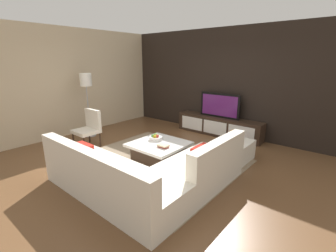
{
  "coord_description": "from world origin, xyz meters",
  "views": [
    {
      "loc": [
        2.91,
        -3.21,
        2.0
      ],
      "look_at": [
        -0.28,
        0.6,
        0.59
      ],
      "focal_mm": 25.28,
      "sensor_mm": 36.0,
      "label": 1
    }
  ],
  "objects_px": {
    "book_stack": "(163,146)",
    "ottoman": "(232,150)",
    "television": "(220,105)",
    "coffee_table": "(159,151)",
    "floor_lamp": "(86,84)",
    "media_console": "(218,126)",
    "sectional_couch": "(146,174)",
    "decorative_ball": "(234,135)",
    "fruit_bowl": "(156,138)",
    "accent_chair_near": "(89,126)"
  },
  "relations": [
    {
      "from": "book_stack",
      "to": "ottoman",
      "type": "bearing_deg",
      "value": 52.67
    },
    {
      "from": "television",
      "to": "coffee_table",
      "type": "xyz_separation_m",
      "value": [
        -0.1,
        -2.3,
        -0.62
      ]
    },
    {
      "from": "floor_lamp",
      "to": "media_console",
      "type": "bearing_deg",
      "value": 41.2
    },
    {
      "from": "sectional_couch",
      "to": "book_stack",
      "type": "relative_size",
      "value": 11.78
    },
    {
      "from": "decorative_ball",
      "to": "book_stack",
      "type": "bearing_deg",
      "value": -127.33
    },
    {
      "from": "floor_lamp",
      "to": "ottoman",
      "type": "height_order",
      "value": "floor_lamp"
    },
    {
      "from": "coffee_table",
      "to": "decorative_ball",
      "type": "xyz_separation_m",
      "value": [
        1.11,
        1.03,
        0.32
      ]
    },
    {
      "from": "television",
      "to": "ottoman",
      "type": "xyz_separation_m",
      "value": [
        1.01,
        -1.27,
        -0.62
      ]
    },
    {
      "from": "fruit_bowl",
      "to": "decorative_ball",
      "type": "distance_m",
      "value": 1.59
    },
    {
      "from": "accent_chair_near",
      "to": "floor_lamp",
      "type": "height_order",
      "value": "floor_lamp"
    },
    {
      "from": "television",
      "to": "coffee_table",
      "type": "height_order",
      "value": "television"
    },
    {
      "from": "media_console",
      "to": "sectional_couch",
      "type": "relative_size",
      "value": 0.96
    },
    {
      "from": "accent_chair_near",
      "to": "fruit_bowl",
      "type": "bearing_deg",
      "value": 13.87
    },
    {
      "from": "media_console",
      "to": "decorative_ball",
      "type": "xyz_separation_m",
      "value": [
        1.01,
        -1.27,
        0.27
      ]
    },
    {
      "from": "floor_lamp",
      "to": "ottoman",
      "type": "xyz_separation_m",
      "value": [
        3.61,
        1.02,
        -1.18
      ]
    },
    {
      "from": "media_console",
      "to": "book_stack",
      "type": "distance_m",
      "value": 2.43
    },
    {
      "from": "media_console",
      "to": "decorative_ball",
      "type": "height_order",
      "value": "decorative_ball"
    },
    {
      "from": "media_console",
      "to": "television",
      "type": "xyz_separation_m",
      "value": [
        0.0,
        0.0,
        0.57
      ]
    },
    {
      "from": "coffee_table",
      "to": "accent_chair_near",
      "type": "height_order",
      "value": "accent_chair_near"
    },
    {
      "from": "media_console",
      "to": "floor_lamp",
      "type": "bearing_deg",
      "value": -138.8
    },
    {
      "from": "accent_chair_near",
      "to": "book_stack",
      "type": "bearing_deg",
      "value": 4.66
    },
    {
      "from": "sectional_couch",
      "to": "television",
      "type": "bearing_deg",
      "value": 99.01
    },
    {
      "from": "television",
      "to": "fruit_bowl",
      "type": "bearing_deg",
      "value": -97.24
    },
    {
      "from": "floor_lamp",
      "to": "book_stack",
      "type": "bearing_deg",
      "value": -2.95
    },
    {
      "from": "coffee_table",
      "to": "floor_lamp",
      "type": "distance_m",
      "value": 2.77
    },
    {
      "from": "fruit_bowl",
      "to": "book_stack",
      "type": "bearing_deg",
      "value": -29.11
    },
    {
      "from": "accent_chair_near",
      "to": "book_stack",
      "type": "relative_size",
      "value": 4.15
    },
    {
      "from": "sectional_couch",
      "to": "decorative_ball",
      "type": "bearing_deg",
      "value": 76.45
    },
    {
      "from": "floor_lamp",
      "to": "decorative_ball",
      "type": "height_order",
      "value": "floor_lamp"
    },
    {
      "from": "ottoman",
      "to": "book_stack",
      "type": "height_order",
      "value": "book_stack"
    },
    {
      "from": "media_console",
      "to": "coffee_table",
      "type": "bearing_deg",
      "value": -92.49
    },
    {
      "from": "media_console",
      "to": "sectional_couch",
      "type": "xyz_separation_m",
      "value": [
        0.52,
        -3.28,
        0.03
      ]
    },
    {
      "from": "book_stack",
      "to": "sectional_couch",
      "type": "bearing_deg",
      "value": -65.26
    },
    {
      "from": "fruit_bowl",
      "to": "accent_chair_near",
      "type": "bearing_deg",
      "value": -162.98
    },
    {
      "from": "accent_chair_near",
      "to": "television",
      "type": "bearing_deg",
      "value": 51.27
    },
    {
      "from": "media_console",
      "to": "decorative_ball",
      "type": "relative_size",
      "value": 10.06
    },
    {
      "from": "accent_chair_near",
      "to": "ottoman",
      "type": "height_order",
      "value": "accent_chair_near"
    },
    {
      "from": "coffee_table",
      "to": "fruit_bowl",
      "type": "distance_m",
      "value": 0.31
    },
    {
      "from": "book_stack",
      "to": "accent_chair_near",
      "type": "bearing_deg",
      "value": -172.19
    },
    {
      "from": "accent_chair_near",
      "to": "media_console",
      "type": "bearing_deg",
      "value": 51.27
    },
    {
      "from": "accent_chair_near",
      "to": "ottoman",
      "type": "distance_m",
      "value": 3.29
    },
    {
      "from": "media_console",
      "to": "sectional_couch",
      "type": "bearing_deg",
      "value": -80.99
    },
    {
      "from": "sectional_couch",
      "to": "fruit_bowl",
      "type": "bearing_deg",
      "value": 126.4
    },
    {
      "from": "television",
      "to": "decorative_ball",
      "type": "height_order",
      "value": "television"
    },
    {
      "from": "media_console",
      "to": "decorative_ball",
      "type": "bearing_deg",
      "value": -51.51
    },
    {
      "from": "television",
      "to": "book_stack",
      "type": "relative_size",
      "value": 5.36
    },
    {
      "from": "sectional_couch",
      "to": "coffee_table",
      "type": "distance_m",
      "value": 1.17
    },
    {
      "from": "floor_lamp",
      "to": "fruit_bowl",
      "type": "relative_size",
      "value": 5.93
    },
    {
      "from": "floor_lamp",
      "to": "fruit_bowl",
      "type": "height_order",
      "value": "floor_lamp"
    },
    {
      "from": "ottoman",
      "to": "decorative_ball",
      "type": "height_order",
      "value": "decorative_ball"
    }
  ]
}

